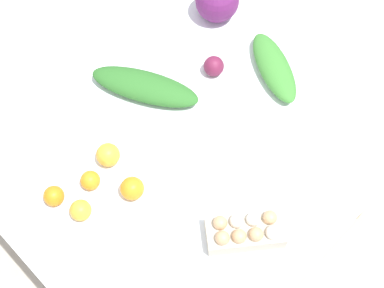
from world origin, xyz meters
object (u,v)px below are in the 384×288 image
at_px(orange_0, 54,196).
at_px(orange_4, 81,210).
at_px(orange_2, 90,180).
at_px(greens_bunch_kale, 274,67).
at_px(beet_root, 214,66).
at_px(orange_1, 108,155).
at_px(orange_3, 132,188).
at_px(cabbage_purple, 217,0).
at_px(greens_bunch_beet_tops, 145,87).
at_px(egg_carton, 246,231).

xyz_separation_m(orange_0, orange_4, (-0.03, 0.10, 0.00)).
bearing_deg(orange_2, greens_bunch_kale, 170.93).
relative_size(beet_root, orange_2, 1.17).
bearing_deg(orange_1, orange_4, 24.69).
height_order(greens_bunch_kale, orange_3, orange_3).
height_order(cabbage_purple, orange_4, cabbage_purple).
bearing_deg(orange_0, orange_2, 161.61).
xyz_separation_m(greens_bunch_beet_tops, orange_0, (0.49, 0.11, -0.00)).
relative_size(cabbage_purple, orange_4, 2.47).
distance_m(greens_bunch_beet_tops, orange_3, 0.40).
bearing_deg(orange_0, greens_bunch_kale, 169.66).
xyz_separation_m(cabbage_purple, orange_0, (0.94, 0.18, -0.05)).
height_order(orange_0, orange_2, orange_0).
bearing_deg(orange_2, egg_carton, 115.22).
relative_size(orange_0, orange_2, 1.04).
height_order(orange_2, orange_4, orange_4).
bearing_deg(egg_carton, greens_bunch_beet_tops, 114.85).
xyz_separation_m(greens_bunch_kale, beet_root, (0.15, -0.16, 0.00)).
xyz_separation_m(egg_carton, orange_2, (0.22, -0.47, -0.01)).
height_order(greens_bunch_kale, orange_1, orange_1).
bearing_deg(orange_1, greens_bunch_kale, 167.38).
height_order(beet_root, orange_0, beet_root).
height_order(cabbage_purple, greens_bunch_kale, cabbage_purple).
xyz_separation_m(orange_3, orange_4, (0.16, -0.06, -0.00)).
bearing_deg(cabbage_purple, orange_4, 17.08).
xyz_separation_m(greens_bunch_kale, orange_4, (0.85, -0.06, -0.00)).
distance_m(greens_bunch_beet_tops, orange_0, 0.50).
bearing_deg(greens_bunch_beet_tops, orange_0, 12.32).
xyz_separation_m(cabbage_purple, orange_2, (0.82, 0.22, -0.05)).
distance_m(orange_1, orange_4, 0.21).
xyz_separation_m(greens_bunch_kale, orange_2, (0.76, -0.12, -0.00)).
bearing_deg(orange_3, greens_bunch_kale, 179.78).
bearing_deg(orange_1, cabbage_purple, -165.03).
distance_m(egg_carton, orange_0, 0.61).
relative_size(greens_bunch_beet_tops, orange_0, 5.99).
xyz_separation_m(orange_1, orange_2, (0.10, 0.03, -0.01)).
xyz_separation_m(orange_0, orange_1, (-0.22, 0.01, 0.01)).
bearing_deg(cabbage_purple, greens_bunch_beet_tops, 9.38).
bearing_deg(greens_bunch_beet_tops, orange_4, 24.01).
bearing_deg(egg_carton, orange_3, 151.22).
bearing_deg(orange_0, orange_1, 176.84).
xyz_separation_m(egg_carton, orange_4, (0.31, -0.41, -0.01)).
distance_m(orange_1, orange_2, 0.10).
distance_m(greens_bunch_beet_tops, greens_bunch_kale, 0.47).
distance_m(greens_bunch_beet_tops, orange_2, 0.40).
bearing_deg(beet_root, orange_0, -0.34).
xyz_separation_m(egg_carton, orange_0, (0.34, -0.51, -0.01)).
xyz_separation_m(orange_0, orange_2, (-0.12, 0.04, -0.00)).
height_order(greens_bunch_beet_tops, orange_1, orange_1).
relative_size(orange_3, orange_4, 1.12).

